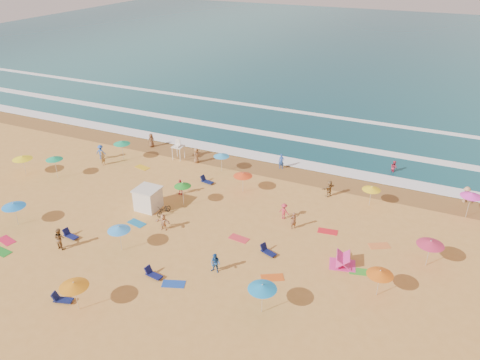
% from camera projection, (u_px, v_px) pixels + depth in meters
% --- Properties ---
extents(ground, '(220.00, 220.00, 0.00)m').
position_uv_depth(ground, '(195.00, 218.00, 42.57)').
color(ground, gold).
rests_on(ground, ground).
extents(ocean, '(220.00, 140.00, 0.18)m').
position_uv_depth(ocean, '(372.00, 48.00, 110.41)').
color(ocean, '#0C4756').
rests_on(ocean, ground).
extents(wet_sand, '(220.00, 220.00, 0.00)m').
position_uv_depth(wet_sand, '(250.00, 165.00, 52.66)').
color(wet_sand, olive).
rests_on(wet_sand, ground).
extents(surf_foam, '(200.00, 18.70, 0.05)m').
position_uv_depth(surf_foam, '(278.00, 138.00, 59.74)').
color(surf_foam, white).
rests_on(surf_foam, ground).
extents(cabana, '(2.00, 2.00, 2.00)m').
position_uv_depth(cabana, '(148.00, 199.00, 43.69)').
color(cabana, silver).
rests_on(cabana, ground).
extents(cabana_roof, '(2.20, 2.20, 0.12)m').
position_uv_depth(cabana_roof, '(147.00, 189.00, 43.20)').
color(cabana_roof, silver).
rests_on(cabana_roof, cabana).
extents(bicycle, '(0.89, 1.85, 0.93)m').
position_uv_depth(bicycle, '(164.00, 210.00, 42.98)').
color(bicycle, black).
rests_on(bicycle, ground).
extents(lifeguard_stand, '(1.20, 1.20, 2.10)m').
position_uv_depth(lifeguard_stand, '(178.00, 151.00, 53.68)').
color(lifeguard_stand, white).
rests_on(lifeguard_stand, ground).
extents(beach_umbrellas, '(45.42, 27.06, 0.81)m').
position_uv_depth(beach_umbrellas, '(189.00, 201.00, 41.12)').
color(beach_umbrellas, yellow).
rests_on(beach_umbrellas, ground).
extents(loungers, '(56.75, 20.93, 0.34)m').
position_uv_depth(loungers, '(210.00, 256.00, 37.14)').
color(loungers, '#0E1A4A').
rests_on(loungers, ground).
extents(towels, '(30.58, 19.06, 0.03)m').
position_uv_depth(towels, '(201.00, 239.00, 39.54)').
color(towels, '#D81B43').
rests_on(towels, ground).
extents(popup_tents, '(17.81, 11.42, 1.20)m').
position_uv_depth(popup_tents, '(453.00, 251.00, 37.02)').
color(popup_tents, '#E4328E').
rests_on(popup_tents, ground).
extents(beachgoers, '(39.68, 26.94, 2.11)m').
position_uv_depth(beachgoers, '(239.00, 187.00, 46.17)').
color(beachgoers, '#977345').
rests_on(beachgoers, ground).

